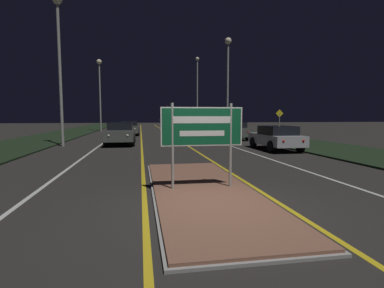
{
  "coord_description": "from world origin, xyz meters",
  "views": [
    {
      "loc": [
        -1.55,
        -6.1,
        1.94
      ],
      "look_at": [
        0.0,
        2.85,
        1.09
      ],
      "focal_mm": 28.0,
      "sensor_mm": 36.0,
      "label": 1
    }
  ],
  "objects": [
    {
      "name": "car_receding_1",
      "position": [
        6.0,
        17.84,
        0.76
      ],
      "size": [
        1.93,
        4.65,
        1.43
      ],
      "color": "#4C514C",
      "rests_on": "ground_plane"
    },
    {
      "name": "ground_plane",
      "position": [
        0.0,
        0.0,
        0.0
      ],
      "size": [
        160.0,
        160.0,
        0.0
      ],
      "primitive_type": "plane",
      "color": "#282623"
    },
    {
      "name": "edge_line_white_right",
      "position": [
        7.2,
        25.0,
        0.0
      ],
      "size": [
        0.1,
        70.0,
        0.01
      ],
      "color": "silver",
      "rests_on": "ground_plane"
    },
    {
      "name": "verge_right",
      "position": [
        9.5,
        20.0,
        0.04
      ],
      "size": [
        5.0,
        100.0,
        0.08
      ],
      "color": "black",
      "rests_on": "ground_plane"
    },
    {
      "name": "car_approaching_1",
      "position": [
        -2.6,
        24.69,
        0.75
      ],
      "size": [
        1.9,
        4.17,
        1.41
      ],
      "color": "#4C514C",
      "rests_on": "ground_plane"
    },
    {
      "name": "streetlight_right_far",
      "position": [
        6.63,
        36.72,
        6.57
      ],
      "size": [
        0.53,
        0.53,
        10.32
      ],
      "color": "#9E9E99",
      "rests_on": "ground_plane"
    },
    {
      "name": "median_island",
      "position": [
        0.0,
        1.35,
        0.04
      ],
      "size": [
        2.58,
        7.89,
        0.1
      ],
      "color": "#999993",
      "rests_on": "ground_plane"
    },
    {
      "name": "centre_line_yellow_left",
      "position": [
        -1.48,
        25.0,
        0.0
      ],
      "size": [
        0.12,
        70.0,
        0.01
      ],
      "color": "gold",
      "rests_on": "ground_plane"
    },
    {
      "name": "lane_line_white_right",
      "position": [
        4.2,
        25.0,
        0.0
      ],
      "size": [
        0.12,
        70.0,
        0.01
      ],
      "color": "silver",
      "rests_on": "ground_plane"
    },
    {
      "name": "warning_sign",
      "position": [
        8.91,
        15.29,
        1.5
      ],
      "size": [
        0.6,
        0.06,
        2.35
      ],
      "color": "#9E9E99",
      "rests_on": "verge_right"
    },
    {
      "name": "centre_line_yellow_right",
      "position": [
        1.48,
        25.0,
        0.0
      ],
      "size": [
        0.12,
        70.0,
        0.01
      ],
      "color": "gold",
      "rests_on": "ground_plane"
    },
    {
      "name": "streetlight_right_near",
      "position": [
        6.6,
        21.36,
        6.43
      ],
      "size": [
        0.62,
        0.62,
        9.17
      ],
      "color": "#9E9E99",
      "rests_on": "ground_plane"
    },
    {
      "name": "car_approaching_0",
      "position": [
        -2.88,
        14.74,
        0.8
      ],
      "size": [
        1.93,
        4.67,
        1.5
      ],
      "color": "#4C514C",
      "rests_on": "ground_plane"
    },
    {
      "name": "car_receding_0",
      "position": [
        6.07,
        9.85,
        0.73
      ],
      "size": [
        1.89,
        4.18,
        1.37
      ],
      "color": "#B7B7BC",
      "rests_on": "ground_plane"
    },
    {
      "name": "lane_line_white_left",
      "position": [
        -4.2,
        25.0,
        0.0
      ],
      "size": [
        0.12,
        70.0,
        0.01
      ],
      "color": "silver",
      "rests_on": "ground_plane"
    },
    {
      "name": "highway_sign",
      "position": [
        0.0,
        1.35,
        1.59
      ],
      "size": [
        2.1,
        0.07,
        2.16
      ],
      "color": "#9E9E99",
      "rests_on": "median_island"
    },
    {
      "name": "edge_line_white_left",
      "position": [
        -7.2,
        25.0,
        0.0
      ],
      "size": [
        0.1,
        70.0,
        0.01
      ],
      "color": "silver",
      "rests_on": "ground_plane"
    },
    {
      "name": "car_receding_2",
      "position": [
        5.61,
        30.94,
        0.77
      ],
      "size": [
        1.89,
        4.11,
        1.46
      ],
      "color": "#B7B7BC",
      "rests_on": "ground_plane"
    },
    {
      "name": "streetlight_left_near",
      "position": [
        -6.45,
        14.09,
        6.48
      ],
      "size": [
        0.61,
        0.61,
        9.36
      ],
      "color": "#9E9E99",
      "rests_on": "ground_plane"
    },
    {
      "name": "streetlight_left_far",
      "position": [
        -6.41,
        32.81,
        6.27
      ],
      "size": [
        0.63,
        0.63,
        8.88
      ],
      "color": "#9E9E99",
      "rests_on": "ground_plane"
    },
    {
      "name": "verge_left",
      "position": [
        -9.5,
        20.0,
        0.04
      ],
      "size": [
        5.0,
        100.0,
        0.08
      ],
      "color": "black",
      "rests_on": "ground_plane"
    }
  ]
}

